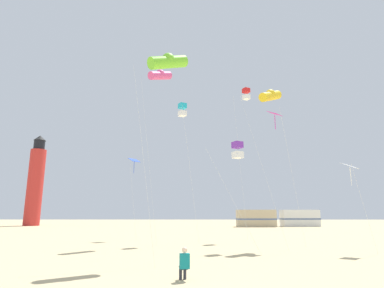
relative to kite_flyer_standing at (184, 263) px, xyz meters
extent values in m
cube|color=#147F84|center=(0.02, -0.08, 0.07)|extent=(0.38, 0.29, 0.52)
sphere|color=beige|center=(0.02, -0.08, 0.45)|extent=(0.20, 0.20, 0.20)
cylinder|color=#2D2D38|center=(0.05, 0.11, -0.17)|extent=(0.21, 0.38, 0.13)
cylinder|color=#2D2D38|center=(0.02, 0.27, -0.40)|extent=(0.11, 0.11, 0.42)
cylinder|color=#2D2D38|center=(-0.10, 0.08, -0.17)|extent=(0.21, 0.38, 0.13)
cylinder|color=#2D2D38|center=(-0.14, 0.23, -0.40)|extent=(0.11, 0.11, 0.42)
cylinder|color=silver|center=(-5.24, 16.80, 2.96)|extent=(0.83, 0.20, 7.15)
cube|color=blue|center=(-5.34, 17.21, 6.53)|extent=(1.22, 1.22, 0.40)
cylinder|color=blue|center=(-5.34, 17.21, 5.88)|extent=(0.04, 0.04, 1.10)
cylinder|color=silver|center=(-2.24, 3.65, 4.73)|extent=(1.80, 2.25, 10.69)
cylinder|color=#72D12D|center=(-1.13, 4.54, 10.07)|extent=(2.39, 2.10, 1.48)
sphere|color=#72D12D|center=(-1.13, 4.54, 10.22)|extent=(0.76, 0.76, 0.76)
cylinder|color=silver|center=(10.30, 7.06, 1.99)|extent=(1.30, 0.58, 5.21)
cube|color=white|center=(10.02, 7.70, 4.60)|extent=(1.22, 1.22, 0.40)
cylinder|color=white|center=(10.02, 7.70, 3.95)|extent=(0.04, 0.04, 1.10)
cylinder|color=silver|center=(7.04, 9.68, 4.15)|extent=(1.68, 1.55, 9.52)
cube|color=#D826A5|center=(6.27, 10.51, 8.91)|extent=(1.22, 1.22, 0.40)
cylinder|color=#D826A5|center=(6.27, 10.51, 8.26)|extent=(0.04, 0.04, 1.10)
cylinder|color=silver|center=(4.59, 17.69, 6.38)|extent=(0.71, 1.83, 13.99)
cube|color=red|center=(5.50, 18.03, 13.73)|extent=(0.82, 0.82, 0.44)
cube|color=white|center=(5.50, 18.03, 13.03)|extent=(0.82, 0.82, 0.44)
cylinder|color=silver|center=(2.61, 7.77, 2.66)|extent=(3.12, 1.37, 6.56)
cube|color=purple|center=(3.29, 9.33, 6.29)|extent=(0.82, 0.82, 0.44)
cube|color=white|center=(3.29, 9.33, 5.59)|extent=(0.82, 0.82, 0.44)
cylinder|color=silver|center=(-0.03, 13.82, 4.97)|extent=(1.38, 1.44, 11.17)
cube|color=#1EB2D1|center=(-0.74, 14.50, 10.91)|extent=(0.82, 0.82, 0.44)
cube|color=white|center=(-0.74, 14.50, 10.21)|extent=(0.82, 0.82, 0.44)
cylinder|color=silver|center=(5.06, 10.05, 4.98)|extent=(2.42, 2.33, 11.18)
cylinder|color=yellow|center=(6.22, 11.26, 10.57)|extent=(2.23, 2.28, 1.48)
sphere|color=yellow|center=(6.22, 11.26, 10.72)|extent=(0.76, 0.76, 0.76)
cylinder|color=silver|center=(-3.33, 12.43, 6.33)|extent=(1.87, 1.44, 13.89)
cylinder|color=#E54C8C|center=(-2.62, 13.36, 13.28)|extent=(2.07, 2.41, 1.48)
sphere|color=#E54C8C|center=(-2.62, 13.36, 13.43)|extent=(0.76, 0.76, 0.76)
cylinder|color=red|center=(-29.45, 46.68, 6.39)|extent=(2.80, 2.80, 14.00)
cylinder|color=black|center=(-29.45, 46.68, 14.29)|extent=(2.00, 2.00, 1.80)
cone|color=black|center=(-29.45, 46.68, 15.69)|extent=(2.20, 2.20, 1.00)
cube|color=#C6B28C|center=(10.52, 42.72, 0.79)|extent=(6.52, 2.65, 2.80)
cube|color=#4C608C|center=(10.52, 42.72, 0.65)|extent=(6.56, 2.69, 0.24)
cube|color=white|center=(18.35, 44.31, 0.79)|extent=(6.57, 2.84, 2.80)
cube|color=#4C608C|center=(18.35, 44.31, 0.65)|extent=(6.62, 2.89, 0.24)
camera|label=1|loc=(0.43, -11.95, 1.77)|focal=29.61mm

